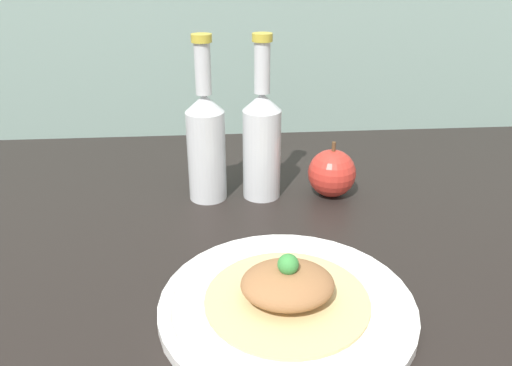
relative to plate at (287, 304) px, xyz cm
name	(u,v)px	position (x,y,z in cm)	size (l,w,h in cm)	color
ground_plane	(218,276)	(-7.94, 10.25, -2.91)	(180.00, 110.00, 4.00)	black
plate	(287,304)	(0.00, 0.00, 0.00)	(29.63, 29.63, 1.71)	white
plated_food	(287,288)	(0.00, 0.00, 2.34)	(19.06, 19.06, 6.20)	#D6BC7F
cider_bottle_left	(206,142)	(-9.26, 30.40, 9.12)	(6.28, 6.28, 26.91)	silver
cider_bottle_right	(262,140)	(-0.19, 30.40, 9.12)	(6.28, 6.28, 26.91)	silver
apple	(332,173)	(11.63, 29.59, 3.14)	(8.08, 8.08, 9.62)	red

